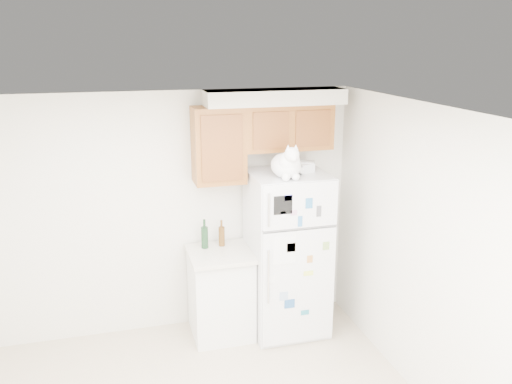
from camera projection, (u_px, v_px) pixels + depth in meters
name	position (u px, v px, depth m)	size (l,w,h in m)	color
room_shell	(212.00, 231.00, 3.81)	(3.84, 4.04, 2.52)	silver
refrigerator	(287.00, 253.00, 5.57)	(0.76, 0.78, 1.70)	silver
base_counter	(221.00, 293.00, 5.56)	(0.64, 0.64, 0.92)	white
cat	(287.00, 164.00, 5.12)	(0.34, 0.50, 0.35)	white
storage_box_back	(305.00, 166.00, 5.42)	(0.18, 0.13, 0.10)	white
storage_box_front	(306.00, 168.00, 5.36)	(0.15, 0.11, 0.09)	white
bottle_green	(205.00, 234.00, 5.49)	(0.07, 0.07, 0.30)	#19381E
bottle_amber	(222.00, 233.00, 5.55)	(0.06, 0.06, 0.28)	#593814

